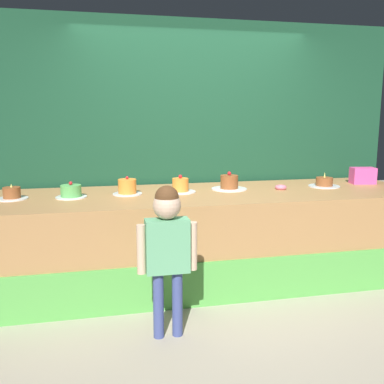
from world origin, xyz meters
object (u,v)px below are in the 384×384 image
at_px(pink_box, 363,176).
at_px(cake_right, 229,183).
at_px(cake_far_right, 324,183).
at_px(cake_left, 71,192).
at_px(cake_center_left, 127,187).
at_px(cake_far_left, 12,194).
at_px(cake_center_right, 180,186).
at_px(donut, 281,187).
at_px(child_figure, 167,241).

distance_m(pink_box, cake_right, 1.53).
bearing_deg(cake_far_right, cake_left, -178.83).
xyz_separation_m(cake_left, cake_center_left, (0.51, 0.05, 0.01)).
xyz_separation_m(cake_far_left, cake_right, (2.03, 0.07, 0.01)).
xyz_separation_m(cake_center_left, cake_right, (1.02, 0.06, -0.01)).
relative_size(cake_center_right, cake_far_right, 0.92).
bearing_deg(donut, pink_box, 8.14).
bearing_deg(cake_center_left, donut, -1.94).
height_order(child_figure, cake_left, child_figure).
relative_size(child_figure, donut, 9.79).
height_order(donut, cake_center_left, cake_center_left).
distance_m(cake_far_left, cake_left, 0.51).
xyz_separation_m(donut, cake_center_left, (-1.53, 0.05, 0.04)).
bearing_deg(child_figure, cake_right, 54.84).
xyz_separation_m(cake_right, cake_far_right, (1.02, -0.05, -0.02)).
relative_size(pink_box, cake_left, 0.90).
height_order(pink_box, cake_center_right, pink_box).
distance_m(child_figure, cake_center_left, 1.15).
bearing_deg(child_figure, cake_center_right, 74.32).
bearing_deg(pink_box, child_figure, -152.84).
bearing_deg(cake_left, donut, -0.03).
xyz_separation_m(donut, cake_far_left, (-2.54, 0.04, 0.02)).
distance_m(cake_center_left, cake_center_right, 0.51).
height_order(cake_left, cake_center_right, cake_center_right).
bearing_deg(pink_box, cake_far_right, -169.71).
xyz_separation_m(pink_box, cake_far_left, (-3.56, -0.11, -0.04)).
height_order(child_figure, cake_far_right, child_figure).
height_order(child_figure, donut, child_figure).
distance_m(cake_center_right, cake_far_right, 1.53).
bearing_deg(cake_far_right, cake_far_left, -179.70).
bearing_deg(child_figure, pink_box, 27.16).
xyz_separation_m(cake_center_right, cake_far_right, (1.53, -0.00, -0.02)).
relative_size(donut, cake_center_right, 0.39).
distance_m(cake_far_left, cake_center_left, 1.02).
bearing_deg(cake_far_right, donut, -174.02).
xyz_separation_m(child_figure, cake_center_left, (-0.20, 1.11, 0.21)).
bearing_deg(cake_center_left, cake_left, -174.32).
bearing_deg(cake_far_right, cake_center_left, -179.96).
xyz_separation_m(cake_left, cake_center_right, (1.02, 0.05, 0.01)).
xyz_separation_m(child_figure, cake_far_right, (1.84, 1.11, 0.18)).
bearing_deg(cake_far_right, pink_box, 10.29).
height_order(cake_center_right, cake_right, cake_right).
height_order(child_figure, pink_box, child_figure).
relative_size(child_figure, cake_far_right, 3.51).
height_order(donut, cake_far_left, cake_far_left).
distance_m(child_figure, cake_far_left, 1.65).
relative_size(pink_box, cake_right, 0.70).
distance_m(pink_box, cake_far_right, 0.52).
distance_m(cake_center_left, cake_right, 1.02).
bearing_deg(donut, cake_center_left, 178.06).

